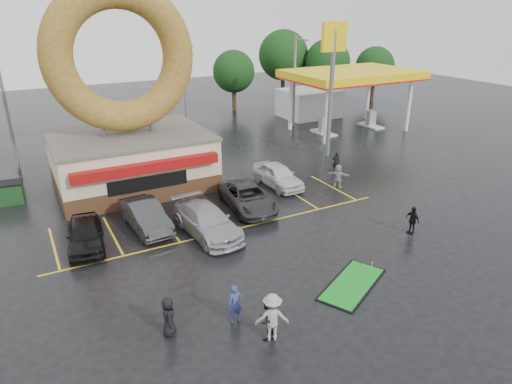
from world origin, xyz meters
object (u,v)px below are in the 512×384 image
streetlight_mid (185,91)px  car_silver (207,221)px  gas_station (332,89)px  car_dgrey (146,216)px  person_cameraman (412,220)px  shell_sign (333,65)px  person_blue (235,304)px  car_white (278,175)px  streetlight_right (295,80)px  car_grey (248,197)px  putting_green (352,284)px  dumpster (8,194)px  donut_shop (128,123)px  streetlight_left (6,109)px  car_black (85,234)px

streetlight_mid → car_silver: size_ratio=1.66×
gas_station → streetlight_mid: streetlight_mid is taller
car_silver → car_dgrey: bearing=135.2°
person_cameraman → gas_station: bearing=151.4°
gas_station → shell_sign: shell_sign is taller
car_silver → person_blue: size_ratio=3.39×
person_blue → gas_station: bearing=51.6°
person_blue → car_dgrey: bearing=99.9°
shell_sign → car_white: shell_sign is taller
car_silver → person_cameraman: size_ratio=3.45×
shell_sign → streetlight_right: (3.00, 9.92, -2.60)m
gas_station → car_grey: size_ratio=2.54×
shell_sign → putting_green: (-10.50, -16.09, -7.35)m
car_white → dumpster: car_white is taller
car_silver → donut_shop: bearing=94.7°
streetlight_right → gas_station: bearing=-13.7°
streetlight_left → car_silver: 18.89m
shell_sign → car_black: bearing=-161.6°
car_white → streetlight_left: bearing=141.5°
car_white → car_black: bearing=-169.5°
putting_green → person_cameraman: bearing=22.0°
shell_sign → car_white: (-7.21, -4.00, -6.59)m
shell_sign → person_cameraman: shell_sign is taller
shell_sign → person_blue: 23.63m
car_dgrey → putting_green: size_ratio=1.09×
donut_shop → dumpster: size_ratio=7.50×
streetlight_right → person_cameraman: streetlight_right is taller
streetlight_right → car_white: 17.72m
shell_sign → car_silver: (-14.34, -8.39, -6.59)m
dumpster → streetlight_mid: bearing=32.8°
car_grey → putting_green: car_grey is taller
car_black → car_silver: 6.32m
streetlight_right → car_silver: bearing=-133.4°
gas_station → putting_green: (-17.50, -25.03, -3.67)m
donut_shop → streetlight_right: bearing=25.2°
donut_shop → putting_green: (5.50, -17.06, -4.43)m
streetlight_left → streetlight_right: same height
shell_sign → dumpster: (-23.84, 1.57, -6.73)m
donut_shop → streetlight_right: 21.00m
gas_station → person_blue: gas_station is taller
person_blue → car_grey: bearing=65.0°
shell_sign → car_black: (-20.46, -6.80, -6.63)m
dumpster → car_grey: bearing=-24.9°
person_blue → putting_green: (5.74, -0.23, -0.77)m
car_grey → car_white: 4.31m
car_silver → car_grey: car_silver is taller
car_dgrey → car_white: 10.12m
car_white → streetlight_mid: bearing=96.5°
gas_station → car_silver: gas_station is taller
car_black → shell_sign: bearing=26.3°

